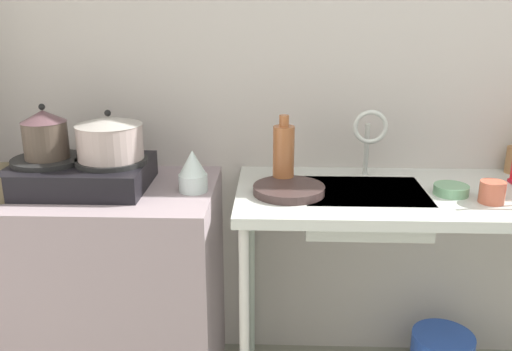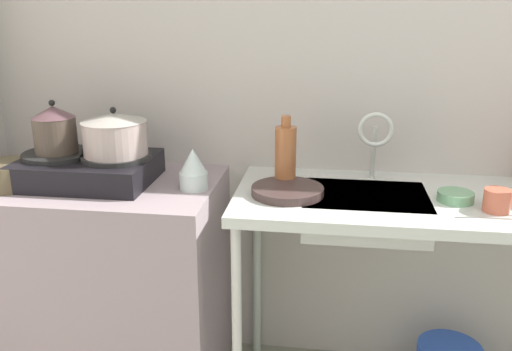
{
  "view_description": "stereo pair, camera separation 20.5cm",
  "coord_description": "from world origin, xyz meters",
  "px_view_note": "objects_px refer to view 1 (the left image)",
  "views": [
    {
      "loc": [
        -0.92,
        -0.6,
        1.57
      ],
      "look_at": [
        -0.99,
        1.35,
        0.95
      ],
      "focal_mm": 38.13,
      "sensor_mm": 36.0,
      "label": 1
    },
    {
      "loc": [
        -0.71,
        -0.58,
        1.57
      ],
      "look_at": [
        -0.99,
        1.35,
        0.95
      ],
      "focal_mm": 38.13,
      "sensor_mm": 36.0,
      "label": 2
    }
  ],
  "objects_px": {
    "percolator": "(193,171)",
    "frying_pan": "(289,190)",
    "pot_on_right_burner": "(110,137)",
    "stove": "(81,173)",
    "sink_basin": "(364,207)",
    "cup_by_rack": "(492,192)",
    "bottle_by_sink": "(284,154)",
    "faucet": "(370,132)",
    "small_bowl_on_drainboard": "(451,190)",
    "pot_on_left_burner": "(45,134)"
  },
  "relations": [
    {
      "from": "percolator",
      "to": "cup_by_rack",
      "type": "bearing_deg",
      "value": -4.64
    },
    {
      "from": "cup_by_rack",
      "to": "bottle_by_sink",
      "type": "xyz_separation_m",
      "value": [
        -0.74,
        0.19,
        0.08
      ]
    },
    {
      "from": "small_bowl_on_drainboard",
      "to": "stove",
      "type": "bearing_deg",
      "value": 178.64
    },
    {
      "from": "sink_basin",
      "to": "small_bowl_on_drainboard",
      "type": "xyz_separation_m",
      "value": [
        0.31,
        -0.03,
        0.09
      ]
    },
    {
      "from": "stove",
      "to": "small_bowl_on_drainboard",
      "type": "relative_size",
      "value": 4.03
    },
    {
      "from": "percolator",
      "to": "frying_pan",
      "type": "height_order",
      "value": "percolator"
    },
    {
      "from": "pot_on_left_burner",
      "to": "sink_basin",
      "type": "bearing_deg",
      "value": -0.01
    },
    {
      "from": "frying_pan",
      "to": "cup_by_rack",
      "type": "relative_size",
      "value": 2.99
    },
    {
      "from": "stove",
      "to": "bottle_by_sink",
      "type": "distance_m",
      "value": 0.78
    },
    {
      "from": "percolator",
      "to": "sink_basin",
      "type": "height_order",
      "value": "percolator"
    },
    {
      "from": "pot_on_left_burner",
      "to": "small_bowl_on_drainboard",
      "type": "height_order",
      "value": "pot_on_left_burner"
    },
    {
      "from": "faucet",
      "to": "small_bowl_on_drainboard",
      "type": "bearing_deg",
      "value": -34.46
    },
    {
      "from": "pot_on_left_burner",
      "to": "frying_pan",
      "type": "xyz_separation_m",
      "value": [
        0.92,
        -0.05,
        -0.19
      ]
    },
    {
      "from": "pot_on_right_burner",
      "to": "percolator",
      "type": "xyz_separation_m",
      "value": [
        0.31,
        -0.03,
        -0.12
      ]
    },
    {
      "from": "faucet",
      "to": "small_bowl_on_drainboard",
      "type": "distance_m",
      "value": 0.38
    },
    {
      "from": "bottle_by_sink",
      "to": "faucet",
      "type": "bearing_deg",
      "value": 14.29
    },
    {
      "from": "percolator",
      "to": "small_bowl_on_drainboard",
      "type": "xyz_separation_m",
      "value": [
        0.96,
        -0.0,
        -0.06
      ]
    },
    {
      "from": "pot_on_left_burner",
      "to": "cup_by_rack",
      "type": "relative_size",
      "value": 2.32
    },
    {
      "from": "stove",
      "to": "percolator",
      "type": "distance_m",
      "value": 0.44
    },
    {
      "from": "pot_on_right_burner",
      "to": "faucet",
      "type": "xyz_separation_m",
      "value": [
        0.99,
        0.16,
        -0.01
      ]
    },
    {
      "from": "percolator",
      "to": "bottle_by_sink",
      "type": "distance_m",
      "value": 0.36
    },
    {
      "from": "cup_by_rack",
      "to": "percolator",
      "type": "bearing_deg",
      "value": 175.36
    },
    {
      "from": "frying_pan",
      "to": "bottle_by_sink",
      "type": "relative_size",
      "value": 0.98
    },
    {
      "from": "sink_basin",
      "to": "bottle_by_sink",
      "type": "height_order",
      "value": "bottle_by_sink"
    },
    {
      "from": "cup_by_rack",
      "to": "small_bowl_on_drainboard",
      "type": "xyz_separation_m",
      "value": [
        -0.12,
        0.08,
        -0.02
      ]
    },
    {
      "from": "pot_on_left_burner",
      "to": "small_bowl_on_drainboard",
      "type": "distance_m",
      "value": 1.53
    },
    {
      "from": "cup_by_rack",
      "to": "frying_pan",
      "type": "bearing_deg",
      "value": 174.29
    },
    {
      "from": "faucet",
      "to": "pot_on_left_burner",
      "type": "bearing_deg",
      "value": -172.69
    },
    {
      "from": "sink_basin",
      "to": "faucet",
      "type": "xyz_separation_m",
      "value": [
        0.03,
        0.16,
        0.26
      ]
    },
    {
      "from": "sink_basin",
      "to": "bottle_by_sink",
      "type": "distance_m",
      "value": 0.37
    },
    {
      "from": "percolator",
      "to": "bottle_by_sink",
      "type": "height_order",
      "value": "bottle_by_sink"
    },
    {
      "from": "frying_pan",
      "to": "pot_on_left_burner",
      "type": "bearing_deg",
      "value": 177.19
    },
    {
      "from": "pot_on_right_burner",
      "to": "faucet",
      "type": "relative_size",
      "value": 0.89
    },
    {
      "from": "faucet",
      "to": "frying_pan",
      "type": "height_order",
      "value": "faucet"
    },
    {
      "from": "frying_pan",
      "to": "faucet",
      "type": "bearing_deg",
      "value": 32.39
    },
    {
      "from": "sink_basin",
      "to": "frying_pan",
      "type": "xyz_separation_m",
      "value": [
        -0.29,
        -0.04,
        0.08
      ]
    },
    {
      "from": "pot_on_left_burner",
      "to": "faucet",
      "type": "bearing_deg",
      "value": 7.31
    },
    {
      "from": "percolator",
      "to": "faucet",
      "type": "relative_size",
      "value": 0.56
    },
    {
      "from": "cup_by_rack",
      "to": "bottle_by_sink",
      "type": "relative_size",
      "value": 0.33
    },
    {
      "from": "frying_pan",
      "to": "small_bowl_on_drainboard",
      "type": "distance_m",
      "value": 0.6
    },
    {
      "from": "pot_on_right_burner",
      "to": "faucet",
      "type": "distance_m",
      "value": 1.0
    },
    {
      "from": "small_bowl_on_drainboard",
      "to": "cup_by_rack",
      "type": "bearing_deg",
      "value": -35.72
    },
    {
      "from": "sink_basin",
      "to": "pot_on_right_burner",
      "type": "bearing_deg",
      "value": 179.99
    },
    {
      "from": "sink_basin",
      "to": "cup_by_rack",
      "type": "xyz_separation_m",
      "value": [
        0.43,
        -0.12,
        0.11
      ]
    },
    {
      "from": "pot_on_right_burner",
      "to": "percolator",
      "type": "relative_size",
      "value": 1.57
    },
    {
      "from": "cup_by_rack",
      "to": "small_bowl_on_drainboard",
      "type": "bearing_deg",
      "value": 144.28
    },
    {
      "from": "sink_basin",
      "to": "frying_pan",
      "type": "height_order",
      "value": "frying_pan"
    },
    {
      "from": "stove",
      "to": "frying_pan",
      "type": "xyz_separation_m",
      "value": [
        0.79,
        -0.05,
        -0.04
      ]
    },
    {
      "from": "percolator",
      "to": "faucet",
      "type": "height_order",
      "value": "faucet"
    },
    {
      "from": "percolator",
      "to": "frying_pan",
      "type": "relative_size",
      "value": 0.59
    }
  ]
}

